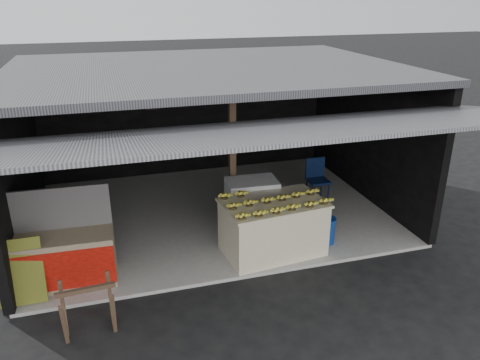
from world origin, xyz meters
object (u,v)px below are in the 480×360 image
object	(u,v)px
banana_table	(273,227)
white_crate	(252,206)
neighbor_stall	(66,257)
sawhorse	(88,306)
water_barrel	(326,231)
plastic_chair	(317,176)

from	to	relation	value
banana_table	white_crate	size ratio (longest dim) A/B	1.77
neighbor_stall	sawhorse	distance (m)	1.33
banana_table	water_barrel	xyz separation A→B (m)	(1.04, 0.02, -0.25)
banana_table	white_crate	world-z (taller)	white_crate
banana_table	sawhorse	xyz separation A→B (m)	(-3.05, -1.27, -0.07)
white_crate	plastic_chair	world-z (taller)	white_crate
white_crate	neighbor_stall	size ratio (longest dim) A/B	0.69
neighbor_stall	water_barrel	distance (m)	4.41
white_crate	plastic_chair	xyz separation A→B (m)	(1.79, 1.01, 0.03)
banana_table	neighbor_stall	distance (m)	3.37
neighbor_stall	plastic_chair	xyz separation A→B (m)	(5.05, 1.83, 0.09)
banana_table	plastic_chair	bearing A→B (deg)	41.99
banana_table	water_barrel	world-z (taller)	banana_table
sawhorse	plastic_chair	distance (m)	5.67
plastic_chair	neighbor_stall	bearing A→B (deg)	-159.00
white_crate	sawhorse	size ratio (longest dim) A/B	1.34
banana_table	sawhorse	world-z (taller)	banana_table
sawhorse	water_barrel	bearing A→B (deg)	13.14
banana_table	neighbor_stall	bearing A→B (deg)	173.71
white_crate	plastic_chair	size ratio (longest dim) A/B	1.12
neighbor_stall	plastic_chair	distance (m)	5.37
neighbor_stall	water_barrel	xyz separation A→B (m)	(4.40, -0.00, -0.22)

